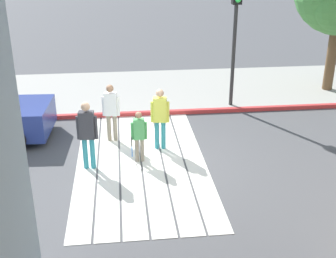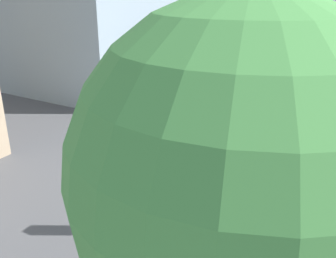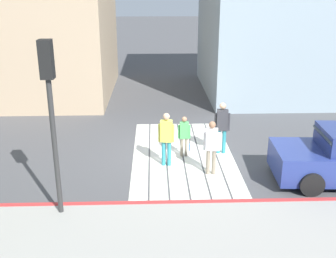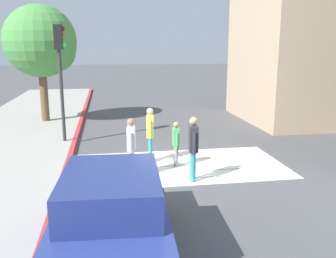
% 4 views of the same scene
% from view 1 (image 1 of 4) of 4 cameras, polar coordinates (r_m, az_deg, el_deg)
% --- Properties ---
extents(ground_plane, '(120.00, 120.00, 0.00)m').
position_cam_1_polar(ground_plane, '(11.37, -3.48, -4.28)').
color(ground_plane, '#4C4C4F').
extents(crosswalk_stripes, '(6.40, 3.25, 0.01)m').
position_cam_1_polar(crosswalk_stripes, '(11.37, -3.48, -4.26)').
color(crosswalk_stripes, silver).
rests_on(crosswalk_stripes, ground).
extents(sidewalk_west, '(4.80, 40.00, 0.12)m').
position_cam_1_polar(sidewalk_west, '(16.52, -4.58, 4.92)').
color(sidewalk_west, '#9E9B93').
rests_on(sidewalk_west, ground).
extents(curb_painted, '(0.16, 40.00, 0.13)m').
position_cam_1_polar(curb_painted, '(14.30, -4.22, 1.98)').
color(curb_painted, '#BC3333').
rests_on(curb_painted, ground).
extents(traffic_light_corner, '(0.39, 0.28, 4.24)m').
position_cam_1_polar(traffic_light_corner, '(14.30, 8.74, 14.14)').
color(traffic_light_corner, '#2D2D2D').
rests_on(traffic_light_corner, ground).
extents(pedestrian_adult_lead, '(0.25, 0.51, 1.74)m').
position_cam_1_polar(pedestrian_adult_lead, '(10.80, -10.36, -0.23)').
color(pedestrian_adult_lead, teal).
rests_on(pedestrian_adult_lead, ground).
extents(pedestrian_adult_trailing, '(0.26, 0.48, 1.65)m').
position_cam_1_polar(pedestrian_adult_trailing, '(12.27, -7.35, 2.59)').
color(pedestrian_adult_trailing, gray).
rests_on(pedestrian_adult_trailing, ground).
extents(pedestrian_adult_side, '(0.26, 0.49, 1.69)m').
position_cam_1_polar(pedestrian_adult_side, '(11.67, -1.03, 1.84)').
color(pedestrian_adult_side, teal).
rests_on(pedestrian_adult_side, ground).
extents(pedestrian_child_with_racket, '(0.28, 0.41, 1.36)m').
position_cam_1_polar(pedestrian_child_with_racket, '(11.08, -3.79, -0.65)').
color(pedestrian_child_with_racket, gray).
rests_on(pedestrian_child_with_racket, ground).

